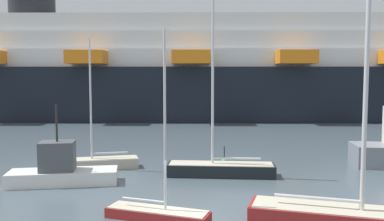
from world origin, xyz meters
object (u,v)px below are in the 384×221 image
at_px(sailboat_1, 345,213).
at_px(sailboat_4, 157,211).
at_px(fishing_boat_1, 61,170).
at_px(sailboat_3, 220,167).
at_px(cruise_ship, 190,72).
at_px(sailboat_2, 97,162).
at_px(channel_buoy_0, 223,162).

xyz_separation_m(sailboat_1, sailboat_4, (-7.33, 0.98, -0.25)).
bearing_deg(fishing_boat_1, sailboat_3, -176.51).
bearing_deg(sailboat_1, sailboat_4, -170.97).
relative_size(sailboat_1, sailboat_4, 1.66).
height_order(sailboat_3, cruise_ship, cruise_ship).
relative_size(sailboat_2, sailboat_3, 0.73).
height_order(channel_buoy_0, cruise_ship, cruise_ship).
xyz_separation_m(sailboat_1, channel_buoy_0, (-3.82, 11.05, -0.35)).
bearing_deg(sailboat_2, cruise_ship, -112.88).
height_order(sailboat_2, fishing_boat_1, sailboat_2).
bearing_deg(sailboat_2, sailboat_3, 152.62).
bearing_deg(sailboat_3, sailboat_4, 71.95).
bearing_deg(fishing_boat_1, sailboat_1, 144.62).
bearing_deg(sailboat_1, sailboat_2, 155.50).
bearing_deg(channel_buoy_0, sailboat_2, -175.40).
relative_size(sailboat_3, sailboat_4, 1.45).
relative_size(sailboat_2, cruise_ship, 0.06).
distance_m(fishing_boat_1, cruise_ship, 39.46).
xyz_separation_m(sailboat_3, sailboat_4, (-3.10, -7.51, -0.19)).
distance_m(sailboat_3, fishing_boat_1, 9.02).
xyz_separation_m(fishing_boat_1, channel_buoy_0, (9.23, 4.43, -0.51)).
bearing_deg(channel_buoy_0, sailboat_3, -99.04).
distance_m(fishing_boat_1, channel_buoy_0, 10.25).
xyz_separation_m(sailboat_2, sailboat_3, (7.68, -1.91, 0.12)).
distance_m(sailboat_1, sailboat_2, 15.81).
height_order(sailboat_1, sailboat_4, sailboat_1).
relative_size(sailboat_3, channel_buoy_0, 8.35).
xyz_separation_m(sailboat_2, sailboat_4, (4.58, -9.42, -0.07)).
height_order(sailboat_1, cruise_ship, cruise_ship).
bearing_deg(sailboat_4, sailboat_1, 11.79).
xyz_separation_m(sailboat_2, fishing_boat_1, (-1.14, -3.78, 0.34)).
relative_size(sailboat_1, cruise_ship, 0.10).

